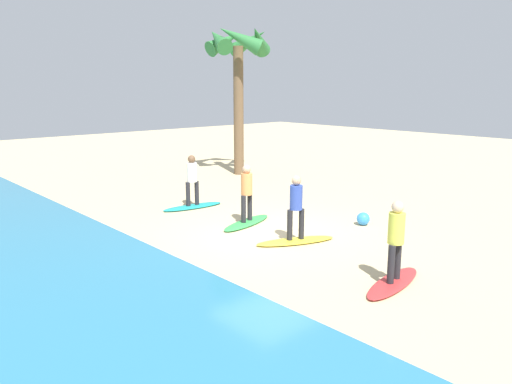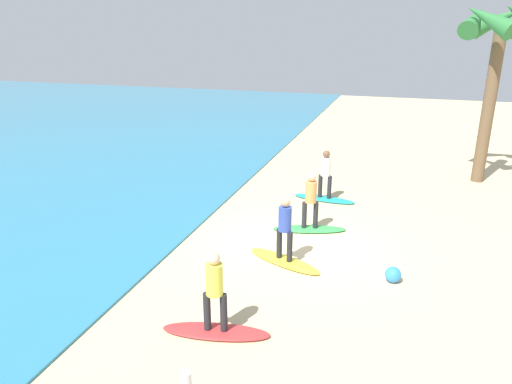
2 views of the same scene
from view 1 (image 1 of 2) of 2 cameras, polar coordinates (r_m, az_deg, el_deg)
ground_plane at (r=13.53m, az=1.48°, el=-4.75°), size 60.00×60.00×0.00m
surfboard_red at (r=10.53m, az=15.39°, el=-9.95°), size 0.93×2.17×0.09m
surfer_red at (r=10.20m, az=15.70°, el=-4.78°), size 0.32×0.45×1.64m
surfboard_yellow at (r=12.78m, az=4.52°, el=-5.59°), size 1.33×2.15×0.09m
surfer_yellow at (r=12.51m, az=4.59°, el=-1.26°), size 0.32×0.44×1.64m
surfboard_green at (r=14.40m, az=-1.06°, el=-3.52°), size 1.11×2.17×0.09m
surfer_green at (r=14.16m, az=-1.07°, el=0.35°), size 0.32×0.45×1.64m
surfboard_teal at (r=16.43m, az=-7.24°, el=-1.65°), size 0.80×2.15×0.09m
surfer_teal at (r=16.22m, az=-7.33°, el=1.76°), size 0.32×0.46×1.64m
palm_tree at (r=22.23m, az=-2.05°, el=15.45°), size 2.88×3.03×6.52m
beach_ball at (r=14.59m, az=12.14°, el=-3.01°), size 0.37×0.37×0.37m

